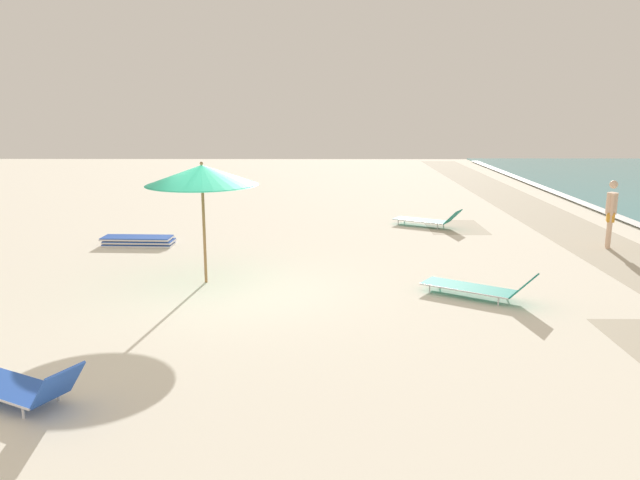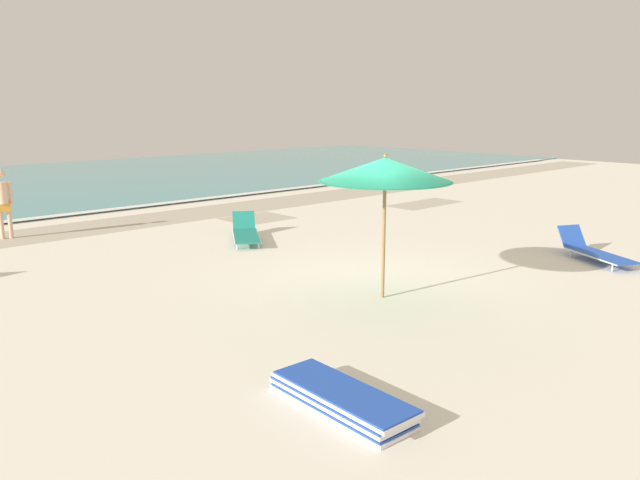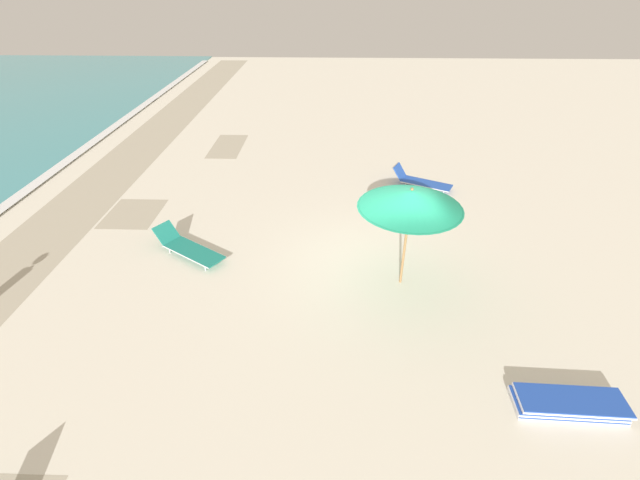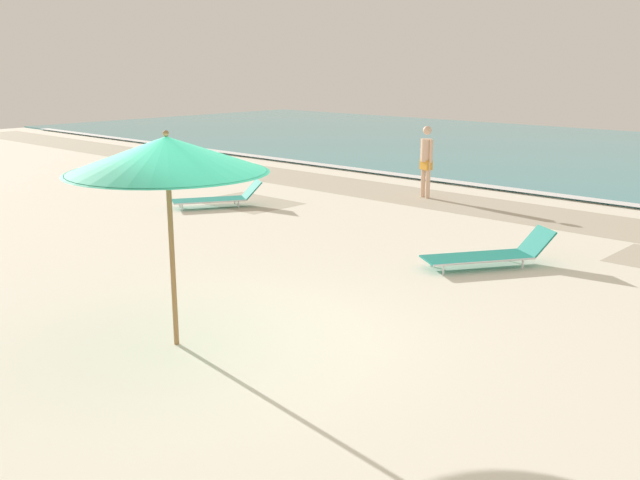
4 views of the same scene
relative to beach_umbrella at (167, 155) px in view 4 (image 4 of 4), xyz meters
name	(u,v)px [view 4 (image 4 of 4)]	position (x,y,z in m)	size (l,w,h in m)	color
ground_plane	(235,347)	(0.43, 0.54, -2.33)	(60.00, 60.00, 0.16)	silver
beach_umbrella	(167,155)	(0.00, 0.00, 0.00)	(2.30, 2.30, 2.53)	#9E7547
sun_lounger_beside_umbrella	(489,254)	(1.04, 5.48, -2.04)	(1.69, 2.13, 0.59)	#1E8475
sun_lounger_near_water_left	(219,198)	(-6.11, 5.64, -2.04)	(1.55, 2.06, 0.58)	#1E8475
beachgoer_wading_adult	(426,157)	(-3.27, 9.87, -1.25)	(0.43, 0.27, 1.76)	beige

